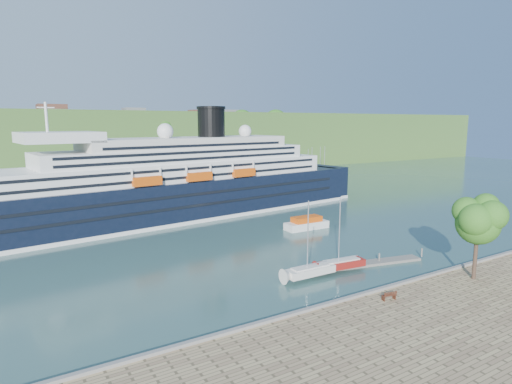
% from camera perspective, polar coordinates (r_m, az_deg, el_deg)
% --- Properties ---
extents(ground, '(400.00, 400.00, 0.00)m').
position_cam_1_polar(ground, '(53.35, 17.46, -12.91)').
color(ground, '#2D5049').
rests_on(ground, ground).
extents(far_hillside, '(400.00, 50.00, 24.00)m').
position_cam_1_polar(far_hillside, '(181.27, -19.32, 6.28)').
color(far_hillside, '#315823').
rests_on(far_hillside, ground).
extents(quay_coping, '(220.00, 0.50, 0.30)m').
position_cam_1_polar(quay_coping, '(52.82, 17.69, -11.81)').
color(quay_coping, slate).
rests_on(quay_coping, promenade).
extents(cruise_ship, '(104.52, 27.36, 23.23)m').
position_cam_1_polar(cruise_ship, '(88.74, -11.87, 3.80)').
color(cruise_ship, black).
rests_on(cruise_ship, ground).
extents(park_bench, '(1.77, 1.01, 1.07)m').
position_cam_1_polar(park_bench, '(49.03, 17.30, -12.98)').
color(park_bench, '#4D2316').
rests_on(park_bench, promenade).
extents(promenade_tree, '(6.81, 6.81, 11.28)m').
position_cam_1_polar(promenade_tree, '(57.63, 27.40, -4.95)').
color(promenade_tree, '#215716').
rests_on(promenade_tree, promenade).
extents(floating_pontoon, '(16.56, 5.49, 0.37)m').
position_cam_1_polar(floating_pontoon, '(62.88, 14.70, -9.18)').
color(floating_pontoon, gray).
rests_on(floating_pontoon, ground).
extents(sailboat_white_near, '(7.53, 2.15, 9.71)m').
position_cam_1_polar(sailboat_white_near, '(54.81, 7.35, -6.59)').
color(sailboat_white_near, silver).
rests_on(sailboat_white_near, ground).
extents(sailboat_red, '(7.54, 2.85, 9.51)m').
position_cam_1_polar(sailboat_red, '(58.22, 11.45, -5.85)').
color(sailboat_red, maroon).
rests_on(sailboat_red, ground).
extents(tender_launch, '(8.67, 3.17, 2.37)m').
position_cam_1_polar(tender_launch, '(80.88, 6.75, -4.08)').
color(tender_launch, '#D44C0C').
rests_on(tender_launch, ground).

